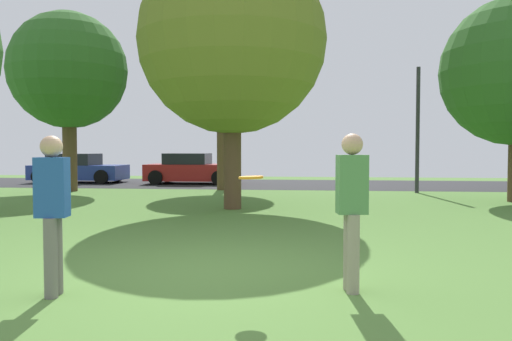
% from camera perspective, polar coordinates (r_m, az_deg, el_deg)
% --- Properties ---
extents(ground_plane, '(44.00, 44.00, 0.00)m').
position_cam_1_polar(ground_plane, '(6.44, -5.06, -11.70)').
color(ground_plane, '#547F38').
extents(road_strip, '(44.00, 6.40, 0.01)m').
position_cam_1_polar(road_strip, '(22.21, 3.03, -1.57)').
color(road_strip, '#28282B').
rests_on(road_strip, ground_plane).
extents(oak_tree_right, '(4.28, 4.28, 6.63)m').
position_cam_1_polar(oak_tree_right, '(19.92, -20.75, 10.64)').
color(oak_tree_right, brown).
rests_on(oak_tree_right, ground_plane).
extents(maple_tree_near, '(4.90, 4.90, 6.86)m').
position_cam_1_polar(maple_tree_near, '(13.33, -2.75, 14.70)').
color(maple_tree_near, brown).
rests_on(maple_tree_near, ground_plane).
extents(birch_tree_lone, '(3.63, 3.63, 6.58)m').
position_cam_1_polar(birch_tree_lone, '(19.32, -4.04, 11.91)').
color(birch_tree_lone, brown).
rests_on(birch_tree_lone, ground_plane).
extents(person_thrower, '(0.35, 0.30, 1.75)m').
position_cam_1_polar(person_thrower, '(5.56, 10.95, -3.80)').
color(person_thrower, gray).
rests_on(person_thrower, ground_plane).
extents(person_catcher, '(0.35, 0.30, 1.72)m').
position_cam_1_polar(person_catcher, '(5.73, -22.35, -3.94)').
color(person_catcher, slate).
rests_on(person_catcher, ground_plane).
extents(frisbee_disc, '(0.28, 0.28, 0.03)m').
position_cam_1_polar(frisbee_disc, '(5.38, -0.58, -0.80)').
color(frisbee_disc, orange).
extents(parked_car_blue, '(4.25, 2.07, 1.36)m').
position_cam_1_polar(parked_car_blue, '(24.72, -19.77, 0.13)').
color(parked_car_blue, '#233893').
rests_on(parked_car_blue, ground_plane).
extents(parked_car_red, '(4.03, 2.11, 1.38)m').
position_cam_1_polar(parked_car_red, '(22.73, -7.47, 0.10)').
color(parked_car_red, '#B21E1E').
rests_on(parked_car_red, ground_plane).
extents(street_lamp_post, '(0.14, 0.14, 4.50)m').
position_cam_1_polar(street_lamp_post, '(18.73, 18.09, 4.43)').
color(street_lamp_post, '#2D2D33').
rests_on(street_lamp_post, ground_plane).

